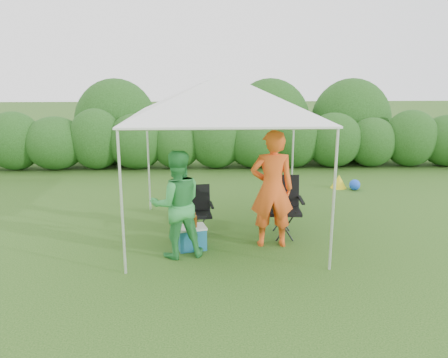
{
  "coord_description": "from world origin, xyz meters",
  "views": [
    {
      "loc": [
        -0.32,
        -6.88,
        2.87
      ],
      "look_at": [
        -0.01,
        0.4,
        1.05
      ],
      "focal_mm": 35.0,
      "sensor_mm": 36.0,
      "label": 1
    }
  ],
  "objects_px": {
    "canopy": "(224,95)",
    "cooler": "(192,238)",
    "chair_right": "(283,202)",
    "man": "(272,189)",
    "woman": "(177,204)",
    "chair_left": "(197,207)"
  },
  "relations": [
    {
      "from": "canopy",
      "to": "cooler",
      "type": "bearing_deg",
      "value": -131.39
    },
    {
      "from": "canopy",
      "to": "chair_right",
      "type": "xyz_separation_m",
      "value": [
        1.05,
        -0.03,
        -1.87
      ]
    },
    {
      "from": "man",
      "to": "woman",
      "type": "xyz_separation_m",
      "value": [
        -1.54,
        -0.36,
        -0.13
      ]
    },
    {
      "from": "man",
      "to": "cooler",
      "type": "bearing_deg",
      "value": 5.24
    },
    {
      "from": "man",
      "to": "cooler",
      "type": "xyz_separation_m",
      "value": [
        -1.32,
        -0.11,
        -0.78
      ]
    },
    {
      "from": "man",
      "to": "woman",
      "type": "height_order",
      "value": "man"
    },
    {
      "from": "man",
      "to": "woman",
      "type": "bearing_deg",
      "value": 13.84
    },
    {
      "from": "cooler",
      "to": "canopy",
      "type": "bearing_deg",
      "value": 34.77
    },
    {
      "from": "chair_right",
      "to": "woman",
      "type": "distance_m",
      "value": 2.03
    },
    {
      "from": "chair_right",
      "to": "woman",
      "type": "height_order",
      "value": "woman"
    },
    {
      "from": "chair_left",
      "to": "woman",
      "type": "xyz_separation_m",
      "value": [
        -0.29,
        -0.95,
        0.35
      ]
    },
    {
      "from": "canopy",
      "to": "chair_left",
      "type": "relative_size",
      "value": 3.53
    },
    {
      "from": "man",
      "to": "woman",
      "type": "distance_m",
      "value": 1.58
    },
    {
      "from": "chair_right",
      "to": "cooler",
      "type": "relative_size",
      "value": 1.99
    },
    {
      "from": "cooler",
      "to": "man",
      "type": "bearing_deg",
      "value": -9.12
    },
    {
      "from": "canopy",
      "to": "chair_right",
      "type": "distance_m",
      "value": 2.14
    },
    {
      "from": "man",
      "to": "woman",
      "type": "relative_size",
      "value": 1.15
    },
    {
      "from": "woman",
      "to": "cooler",
      "type": "xyz_separation_m",
      "value": [
        0.21,
        0.25,
        -0.65
      ]
    },
    {
      "from": "man",
      "to": "chair_left",
      "type": "bearing_deg",
      "value": -24.78
    },
    {
      "from": "woman",
      "to": "cooler",
      "type": "bearing_deg",
      "value": -142.38
    },
    {
      "from": "man",
      "to": "cooler",
      "type": "height_order",
      "value": "man"
    },
    {
      "from": "cooler",
      "to": "woman",
      "type": "bearing_deg",
      "value": -143.51
    }
  ]
}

